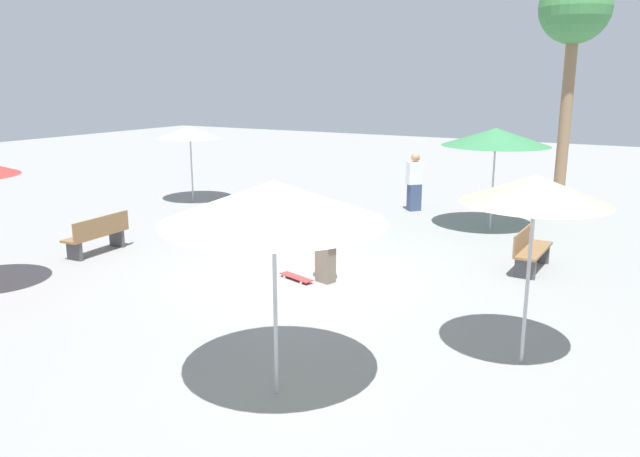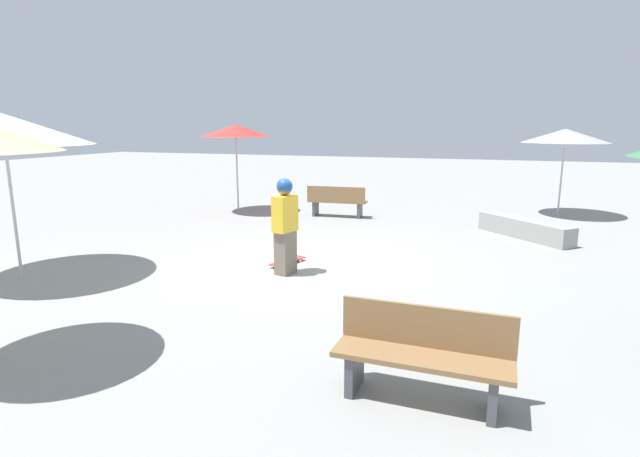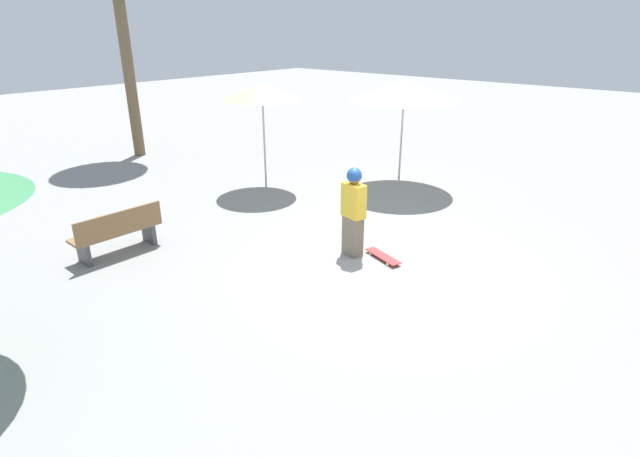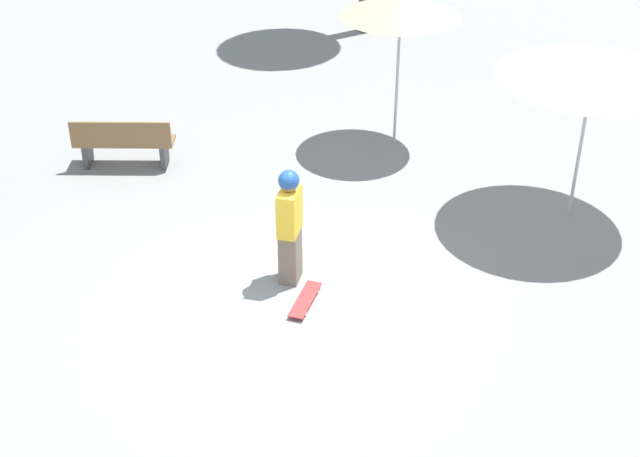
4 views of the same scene
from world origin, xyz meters
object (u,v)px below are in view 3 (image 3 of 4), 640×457
at_px(skateboard, 383,256).
at_px(shade_umbrella_tan, 262,92).
at_px(shade_umbrella_cream, 404,90).
at_px(bench_near, 118,232).
at_px(skater_main, 353,209).

relative_size(skateboard, shade_umbrella_tan, 0.32).
bearing_deg(skateboard, shade_umbrella_cream, 136.84).
bearing_deg(shade_umbrella_tan, bench_near, 10.54).
bearing_deg(skater_main, shade_umbrella_tan, 171.18).
height_order(skater_main, skateboard, skater_main).
xyz_separation_m(skateboard, shade_umbrella_tan, (-1.50, -4.58, 2.34)).
height_order(skateboard, shade_umbrella_cream, shade_umbrella_cream).
height_order(skateboard, bench_near, bench_near).
xyz_separation_m(skateboard, bench_near, (2.93, -3.76, 0.37)).
bearing_deg(shade_umbrella_tan, shade_umbrella_cream, 134.62).
bearing_deg(skateboard, skater_main, -142.26).
relative_size(bench_near, shade_umbrella_cream, 0.61).
xyz_separation_m(skateboard, shade_umbrella_cream, (-3.90, -2.15, 2.35)).
relative_size(skateboard, shade_umbrella_cream, 0.31).
relative_size(bench_near, shade_umbrella_tan, 0.62).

